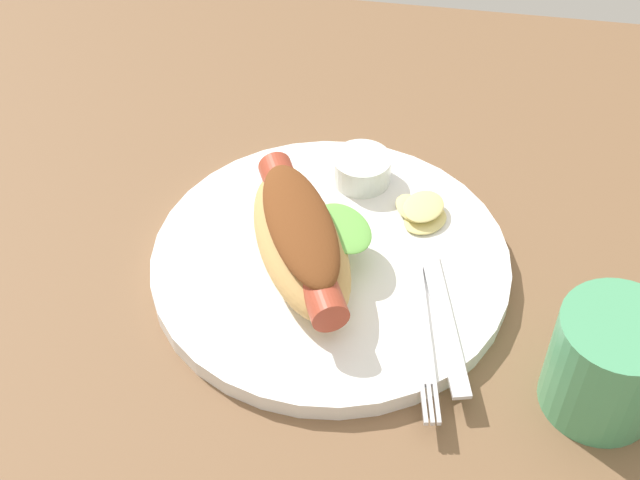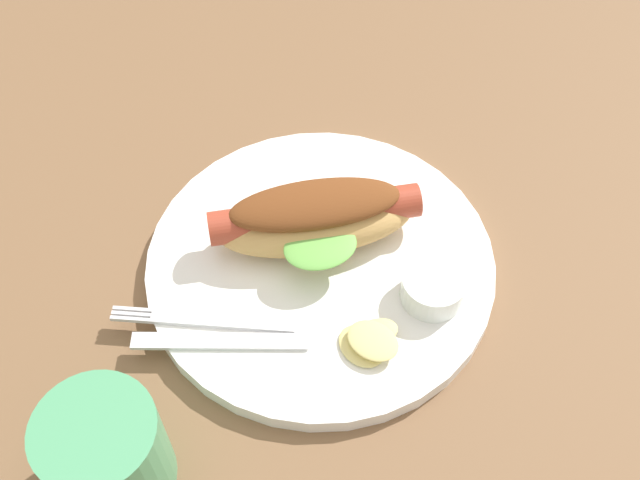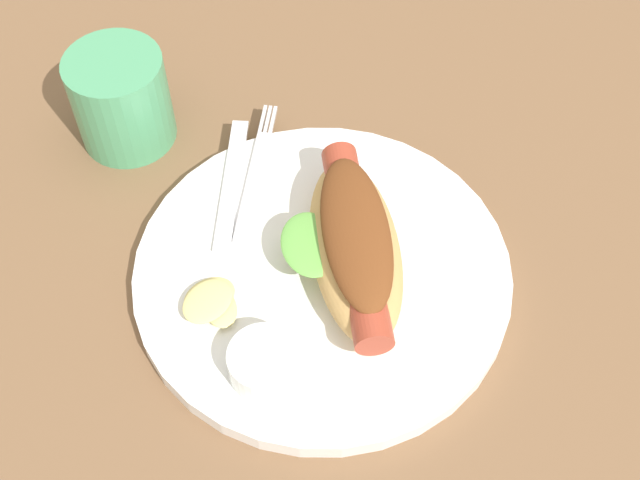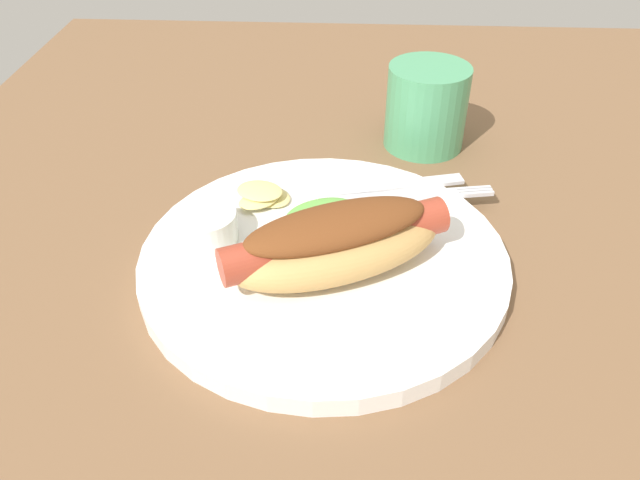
# 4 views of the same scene
# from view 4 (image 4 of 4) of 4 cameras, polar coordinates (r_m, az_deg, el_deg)

# --- Properties ---
(ground_plane) EXTENTS (1.20, 0.90, 0.02)m
(ground_plane) POSITION_cam_4_polar(r_m,az_deg,el_deg) (0.50, 3.35, -4.44)
(ground_plane) COLOR brown
(plate) EXTENTS (0.29, 0.29, 0.02)m
(plate) POSITION_cam_4_polar(r_m,az_deg,el_deg) (0.50, 0.34, -1.79)
(plate) COLOR white
(plate) RESTS_ON ground_plane
(hot_dog) EXTENTS (0.13, 0.18, 0.05)m
(hot_dog) POSITION_cam_4_polar(r_m,az_deg,el_deg) (0.46, 1.48, -0.15)
(hot_dog) COLOR tan
(hot_dog) RESTS_ON plate
(sauce_ramekin) EXTENTS (0.05, 0.05, 0.03)m
(sauce_ramekin) POSITION_cam_4_polar(r_m,az_deg,el_deg) (0.51, -10.36, 1.26)
(sauce_ramekin) COLOR white
(sauce_ramekin) RESTS_ON plate
(fork) EXTENTS (0.04, 0.15, 0.00)m
(fork) POSITION_cam_4_polar(r_m,az_deg,el_deg) (0.57, 8.03, 3.96)
(fork) COLOR silver
(fork) RESTS_ON plate
(knife) EXTENTS (0.05, 0.14, 0.00)m
(knife) POSITION_cam_4_polar(r_m,az_deg,el_deg) (0.58, 6.40, 4.86)
(knife) COLOR silver
(knife) RESTS_ON plate
(chips_pile) EXTENTS (0.06, 0.06, 0.01)m
(chips_pile) POSITION_cam_4_polar(r_m,az_deg,el_deg) (0.56, -5.18, 4.07)
(chips_pile) COLOR #DFCF7D
(chips_pile) RESTS_ON plate
(drinking_cup) EXTENTS (0.08, 0.08, 0.09)m
(drinking_cup) POSITION_cam_4_polar(r_m,az_deg,el_deg) (0.67, 9.62, 11.80)
(drinking_cup) COLOR #4C9E6B
(drinking_cup) RESTS_ON ground_plane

